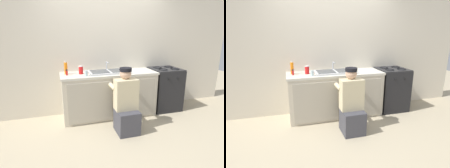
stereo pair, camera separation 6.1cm
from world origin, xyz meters
TOP-DOWN VIEW (x-y plane):
  - ground_plane at (0.00, 0.00)m, footprint 12.00×12.00m
  - back_wall at (0.00, 0.65)m, footprint 6.00×0.10m
  - counter_cabinet at (0.00, 0.29)m, footprint 1.83×0.62m
  - countertop at (0.00, 0.30)m, footprint 1.87×0.62m
  - sink_double_basin at (0.00, 0.30)m, footprint 0.80×0.44m
  - stove_range at (1.26, 0.30)m, footprint 0.62×0.62m
  - plumber_person at (0.10, -0.41)m, footprint 0.42×0.61m
  - spice_bottle_red at (-0.81, 0.30)m, footprint 0.04×0.04m
  - water_glass at (-0.48, 0.13)m, footprint 0.06×0.06m
  - soap_bottle_orange at (-0.81, 0.39)m, footprint 0.06×0.06m
  - soda_cup_red at (-0.54, 0.33)m, footprint 0.08×0.08m

SIDE VIEW (x-z plane):
  - ground_plane at x=0.00m, z-range 0.00..0.00m
  - counter_cabinet at x=0.00m, z-range 0.00..0.86m
  - stove_range at x=1.26m, z-range 0.00..0.92m
  - plumber_person at x=0.10m, z-range -0.09..1.01m
  - countertop at x=0.00m, z-range 0.86..0.90m
  - sink_double_basin at x=0.00m, z-range 0.82..1.01m
  - water_glass at x=-0.48m, z-range 0.90..1.00m
  - spice_bottle_red at x=-0.81m, z-range 0.90..1.00m
  - soda_cup_red at x=-0.54m, z-range 0.90..1.05m
  - soap_bottle_orange at x=-0.81m, z-range 0.89..1.14m
  - back_wall at x=0.00m, z-range 0.00..2.50m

